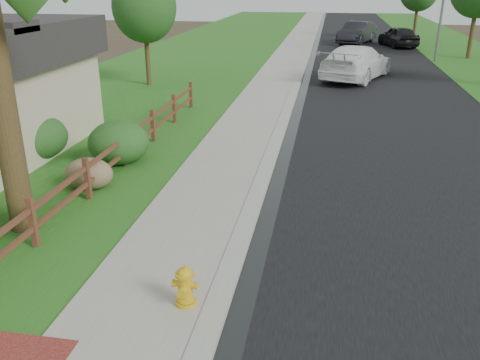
% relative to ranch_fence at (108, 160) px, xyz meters
% --- Properties ---
extents(road, '(8.00, 90.00, 0.02)m').
position_rel_ranch_fence_xyz_m(road, '(8.20, 28.60, -0.61)').
color(road, black).
rests_on(road, ground).
extents(curb, '(0.40, 90.00, 0.12)m').
position_rel_ranch_fence_xyz_m(curb, '(4.00, 28.60, -0.56)').
color(curb, gray).
rests_on(curb, ground).
extents(wet_gutter, '(0.50, 90.00, 0.00)m').
position_rel_ranch_fence_xyz_m(wet_gutter, '(4.35, 28.60, -0.60)').
color(wet_gutter, black).
rests_on(wet_gutter, road).
extents(sidewalk, '(2.20, 90.00, 0.10)m').
position_rel_ranch_fence_xyz_m(sidewalk, '(2.70, 28.60, -0.57)').
color(sidewalk, gray).
rests_on(sidewalk, ground).
extents(grass_strip, '(1.60, 90.00, 0.06)m').
position_rel_ranch_fence_xyz_m(grass_strip, '(0.80, 28.60, -0.59)').
color(grass_strip, '#205117').
rests_on(grass_strip, ground).
extents(lawn_near, '(9.00, 90.00, 0.04)m').
position_rel_ranch_fence_xyz_m(lawn_near, '(-4.40, 28.60, -0.60)').
color(lawn_near, '#205117').
rests_on(lawn_near, ground).
extents(verge_far, '(6.00, 90.00, 0.04)m').
position_rel_ranch_fence_xyz_m(verge_far, '(15.10, 28.60, -0.60)').
color(verge_far, '#205117').
rests_on(verge_far, ground).
extents(ranch_fence, '(0.12, 16.92, 1.10)m').
position_rel_ranch_fence_xyz_m(ranch_fence, '(0.00, 0.00, 0.00)').
color(ranch_fence, '#552E1C').
rests_on(ranch_fence, ground).
extents(fire_hydrant, '(0.47, 0.38, 0.73)m').
position_rel_ranch_fence_xyz_m(fire_hydrant, '(3.50, -5.05, -0.18)').
color(fire_hydrant, gold).
rests_on(fire_hydrant, sidewalk).
extents(white_suv, '(4.47, 6.59, 1.77)m').
position_rel_ranch_fence_xyz_m(white_suv, '(6.97, 16.27, 0.29)').
color(white_suv, white).
rests_on(white_suv, road).
extents(dark_car_mid, '(3.10, 4.99, 1.58)m').
position_rel_ranch_fence_xyz_m(dark_car_mid, '(10.80, 31.08, 0.19)').
color(dark_car_mid, black).
rests_on(dark_car_mid, road).
extents(dark_car_far, '(3.52, 5.57, 1.73)m').
position_rel_ranch_fence_xyz_m(dark_car_far, '(7.66, 32.62, 0.27)').
color(dark_car_far, black).
rests_on(dark_car_far, road).
extents(boulder, '(1.34, 1.08, 0.83)m').
position_rel_ranch_fence_xyz_m(boulder, '(-0.30, -0.50, -0.20)').
color(boulder, brown).
rests_on(boulder, ground).
extents(shrub_b, '(1.98, 1.98, 1.35)m').
position_rel_ranch_fence_xyz_m(shrub_b, '(-2.90, 1.40, 0.06)').
color(shrub_b, '#1A491A').
rests_on(shrub_b, ground).
extents(shrub_c, '(2.30, 2.30, 1.26)m').
position_rel_ranch_fence_xyz_m(shrub_c, '(-0.30, 1.48, 0.01)').
color(shrub_c, '#1A491A').
rests_on(shrub_c, ground).
extents(tree_near_left, '(3.10, 3.10, 5.49)m').
position_rel_ranch_fence_xyz_m(tree_near_left, '(-3.38, 12.82, 3.16)').
color(tree_near_left, '#342715').
rests_on(tree_near_left, ground).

